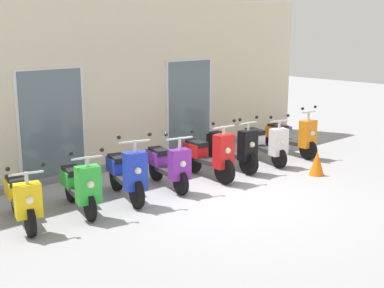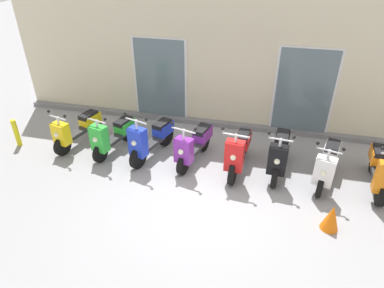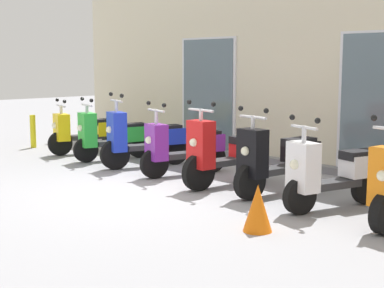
% 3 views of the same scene
% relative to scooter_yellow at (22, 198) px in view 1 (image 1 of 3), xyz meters
% --- Properties ---
extents(ground_plane, '(40.00, 40.00, 0.00)m').
position_rel_scooter_yellow_xyz_m(ground_plane, '(3.46, -1.31, -0.44)').
color(ground_plane, '#939399').
extents(storefront_facade, '(11.93, 0.50, 3.74)m').
position_rel_scooter_yellow_xyz_m(storefront_facade, '(3.46, 2.00, 1.37)').
color(storefront_facade, beige).
rests_on(storefront_facade, ground_plane).
extents(scooter_yellow, '(0.73, 1.55, 1.11)m').
position_rel_scooter_yellow_xyz_m(scooter_yellow, '(0.00, 0.00, 0.00)').
color(scooter_yellow, black).
rests_on(scooter_yellow, ground_plane).
extents(scooter_green, '(0.71, 1.50, 1.18)m').
position_rel_scooter_yellow_xyz_m(scooter_green, '(0.99, -0.10, 0.03)').
color(scooter_green, black).
rests_on(scooter_green, ground_plane).
extents(scooter_blue, '(0.80, 1.59, 1.31)m').
position_rel_scooter_yellow_xyz_m(scooter_blue, '(1.96, -0.11, 0.04)').
color(scooter_blue, black).
rests_on(scooter_blue, ground_plane).
extents(scooter_purple, '(0.73, 1.51, 1.21)m').
position_rel_scooter_yellow_xyz_m(scooter_purple, '(2.97, -0.10, 0.02)').
color(scooter_purple, black).
rests_on(scooter_purple, ground_plane).
extents(scooter_red, '(0.62, 1.58, 1.29)m').
position_rel_scooter_yellow_xyz_m(scooter_red, '(4.00, -0.20, 0.05)').
color(scooter_red, black).
rests_on(scooter_red, ground_plane).
extents(scooter_black, '(0.55, 1.58, 1.24)m').
position_rel_scooter_yellow_xyz_m(scooter_black, '(4.86, -0.07, 0.05)').
color(scooter_black, black).
rests_on(scooter_black, ground_plane).
extents(scooter_white, '(0.71, 1.51, 1.19)m').
position_rel_scooter_yellow_xyz_m(scooter_white, '(5.85, -0.19, 0.02)').
color(scooter_white, black).
rests_on(scooter_white, ground_plane).
extents(scooter_orange, '(0.53, 1.59, 1.27)m').
position_rel_scooter_yellow_xyz_m(scooter_orange, '(6.88, -0.16, 0.02)').
color(scooter_orange, black).
rests_on(scooter_orange, ground_plane).
extents(traffic_cone, '(0.32, 0.32, 0.52)m').
position_rel_scooter_yellow_xyz_m(traffic_cone, '(5.83, -1.60, -0.18)').
color(traffic_cone, orange).
rests_on(traffic_cone, ground_plane).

